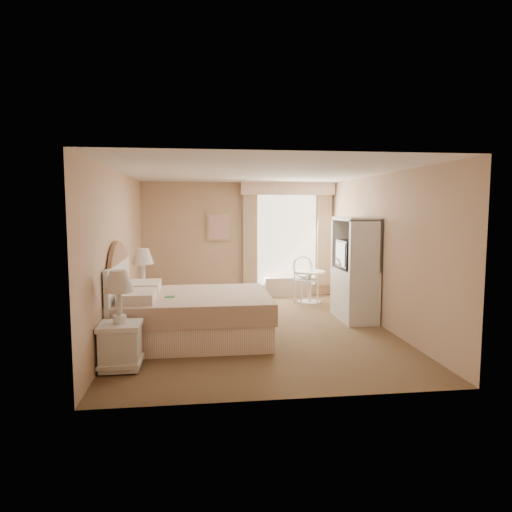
{
  "coord_description": "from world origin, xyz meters",
  "views": [
    {
      "loc": [
        -0.89,
        -7.16,
        1.94
      ],
      "look_at": [
        0.05,
        0.3,
        1.15
      ],
      "focal_mm": 32.0,
      "sensor_mm": 36.0,
      "label": 1
    }
  ],
  "objects": [
    {
      "name": "window",
      "position": [
        1.05,
        2.65,
        1.34
      ],
      "size": [
        2.05,
        0.22,
        2.51
      ],
      "color": "white",
      "rests_on": "room"
    },
    {
      "name": "bed",
      "position": [
        -1.11,
        -0.45,
        0.38
      ],
      "size": [
        2.28,
        1.8,
        1.59
      ],
      "color": "#E2B093",
      "rests_on": "room"
    },
    {
      "name": "round_table",
      "position": [
        1.38,
        1.92,
        0.44
      ],
      "size": [
        0.62,
        0.62,
        0.66
      ],
      "color": "silver",
      "rests_on": "room"
    },
    {
      "name": "cafe_chair",
      "position": [
        1.26,
        1.88,
        0.56
      ],
      "size": [
        0.54,
        0.54,
        0.96
      ],
      "rotation": [
        0.0,
        0.0,
        0.19
      ],
      "color": "silver",
      "rests_on": "room"
    },
    {
      "name": "armoire",
      "position": [
        1.81,
        0.44,
        0.74
      ],
      "size": [
        0.54,
        1.08,
        1.79
      ],
      "color": "white",
      "rests_on": "room"
    },
    {
      "name": "nightstand_near",
      "position": [
        -1.84,
        -1.64,
        0.45
      ],
      "size": [
        0.49,
        0.49,
        1.19
      ],
      "color": "white",
      "rests_on": "room"
    },
    {
      "name": "nightstand_far",
      "position": [
        -1.84,
        0.75,
        0.47
      ],
      "size": [
        0.51,
        0.51,
        1.24
      ],
      "color": "white",
      "rests_on": "room"
    },
    {
      "name": "framed_art",
      "position": [
        -0.45,
        2.71,
        1.55
      ],
      "size": [
        0.52,
        0.04,
        0.62
      ],
      "color": "tan",
      "rests_on": "room"
    },
    {
      "name": "room",
      "position": [
        0.0,
        0.0,
        1.25
      ],
      "size": [
        4.21,
        5.51,
        2.51
      ],
      "color": "brown",
      "rests_on": "ground"
    }
  ]
}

